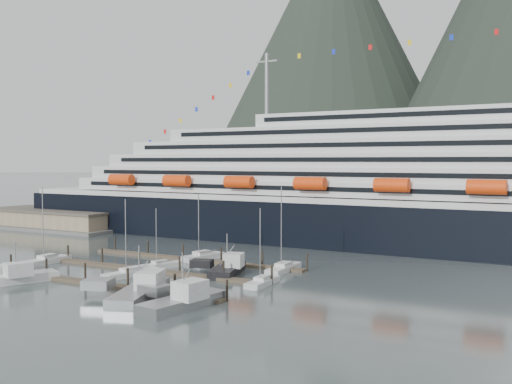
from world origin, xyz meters
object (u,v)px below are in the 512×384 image
sailboat_c (161,266)px  cruise_ship (426,194)px  trawler_e (226,269)px  sailboat_d (131,274)px  sailboat_a (48,261)px  sailboat_h (262,283)px  trawler_c (138,291)px  sailboat_g (284,269)px  trawler_d (182,300)px  sailboat_f (202,257)px  warehouse (56,220)px  trawler_a (15,277)px

sailboat_c → cruise_ship: bearing=-17.3°
cruise_ship → trawler_e: (-21.79, -47.28, -11.08)m
sailboat_d → trawler_e: size_ratio=1.08×
sailboat_a → sailboat_c: (21.70, 6.76, -0.05)m
sailboat_h → trawler_c: size_ratio=0.76×
sailboat_g → sailboat_d: bearing=126.4°
sailboat_h → trawler_d: size_ratio=0.90×
trawler_e → trawler_d: bearing=-179.9°
sailboat_f → sailboat_d: bearing=-170.2°
sailboat_c → trawler_d: 30.28m
sailboat_d → trawler_d: (20.62, -13.35, 0.58)m
sailboat_h → cruise_ship: bearing=-15.9°
trawler_c → trawler_d: size_ratio=1.18×
sailboat_h → trawler_d: (-2.19, -17.87, 0.59)m
sailboat_f → trawler_c: 33.50m
sailboat_c → trawler_d: sailboat_c is taller
warehouse → sailboat_g: bearing=-17.1°
sailboat_c → sailboat_h: (23.30, -3.83, 0.01)m
sailboat_a → trawler_c: 36.45m
trawler_a → trawler_c: 24.13m
sailboat_d → sailboat_h: (22.82, 4.52, -0.00)m
cruise_ship → sailboat_h: (-12.02, -52.05, -11.63)m
trawler_e → sailboat_h: bearing=-134.4°
trawler_d → sailboat_h: bearing=-0.8°
sailboat_a → sailboat_f: 29.27m
cruise_ship → trawler_c: cruise_ship is taller
warehouse → trawler_a: size_ratio=3.43×
sailboat_g → trawler_d: (0.42, -30.15, 0.56)m
trawler_e → sailboat_c: bearing=75.6°
sailboat_a → sailboat_d: size_ratio=1.12×
sailboat_a → trawler_a: bearing=-149.0°
sailboat_f → trawler_e: bearing=-118.8°
trawler_e → sailboat_f: bearing=31.1°
trawler_d → sailboat_d: bearing=63.3°
sailboat_a → sailboat_h: size_ratio=1.20×
sailboat_c → trawler_e: size_ratio=0.91×
cruise_ship → sailboat_h: 54.68m
cruise_ship → sailboat_c: size_ratio=18.67×
warehouse → trawler_d: 104.68m
sailboat_g → trawler_d: 30.16m
trawler_d → sailboat_a: bearing=77.0°
sailboat_h → trawler_e: 10.88m
cruise_ship → sailboat_a: bearing=-136.0°
warehouse → trawler_e: bearing=-23.2°
sailboat_f → trawler_e: size_ratio=1.08×
sailboat_a → trawler_c: (33.91, -13.34, 0.56)m
cruise_ship → sailboat_f: 51.47m
trawler_d → trawler_e: size_ratio=1.12×
cruise_ship → trawler_c: bearing=-108.7°
warehouse → cruise_ship: bearing=7.2°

